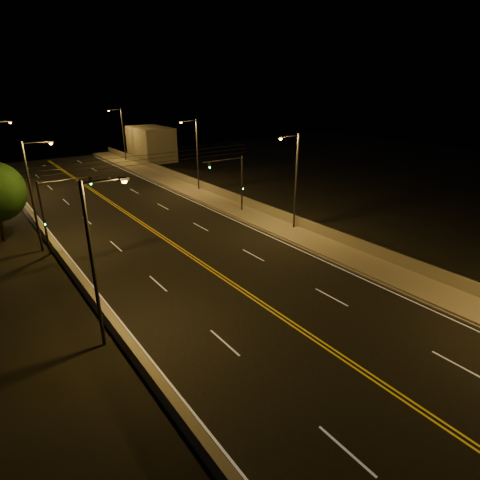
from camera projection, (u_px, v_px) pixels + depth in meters
ground at (440, 423)px, 17.73m from camera, size 160.00×160.00×0.00m
road at (206, 266)px, 32.83m from camera, size 18.00×120.00×0.02m
sidewalk at (302, 237)px, 38.64m from camera, size 3.60×120.00×0.30m
curb at (287, 242)px, 37.65m from camera, size 0.14×120.00×0.15m
parapet_wall at (314, 227)px, 39.29m from camera, size 0.30×120.00×1.00m
jersey_barrier at (90, 294)px, 27.61m from camera, size 0.45×120.00×0.90m
distant_building_right at (151, 144)px, 76.28m from camera, size 6.00×10.00×6.15m
parapet_rail at (315, 222)px, 39.10m from camera, size 0.06×120.00×0.06m
lane_markings at (206, 266)px, 32.77m from camera, size 17.32×116.00×0.00m
streetlight_1 at (294, 177)px, 38.76m from camera, size 2.55×0.28×9.59m
streetlight_2 at (195, 151)px, 53.21m from camera, size 2.55×0.28×9.59m
streetlight_3 at (122, 132)px, 73.80m from camera, size 2.55×0.28×9.59m
streetlight_4 at (97, 256)px, 21.20m from camera, size 2.55×0.28×9.59m
streetlight_5 at (34, 190)px, 33.99m from camera, size 2.55×0.28×9.59m
streetlight_6 at (0, 154)px, 51.03m from camera, size 2.55×0.28×9.59m
traffic_signal_right at (235, 179)px, 44.44m from camera, size 5.11×0.31×6.50m
traffic_signal_left at (54, 208)px, 34.19m from camera, size 5.11×0.31×6.50m
overhead_wires at (151, 159)px, 37.28m from camera, size 22.00×0.03×0.83m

